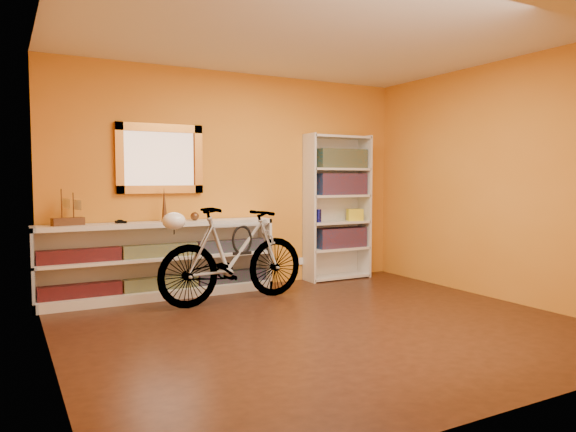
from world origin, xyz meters
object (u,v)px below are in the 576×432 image
console_unit (160,260)px  bicycle (234,255)px  helmet (174,221)px  bookcase (338,207)px

console_unit → bicycle: bearing=-41.4°
console_unit → helmet: helmet is taller
console_unit → bicycle: size_ratio=1.49×
console_unit → bicycle: 0.86m
bookcase → bicycle: bearing=-161.1°
console_unit → bookcase: bearing=0.6°
bicycle → console_unit: bearing=43.3°
bookcase → helmet: 2.48m
console_unit → bicycle: bicycle is taller
console_unit → helmet: size_ratio=11.13×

